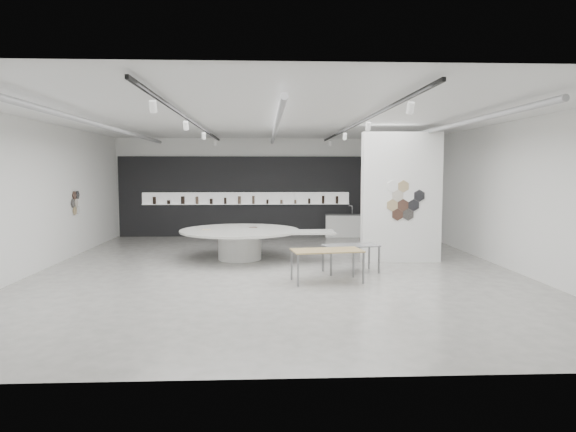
{
  "coord_description": "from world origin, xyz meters",
  "views": [
    {
      "loc": [
        -0.3,
        -13.06,
        2.53
      ],
      "look_at": [
        0.36,
        1.2,
        1.28
      ],
      "focal_mm": 32.0,
      "sensor_mm": 36.0,
      "label": 1
    }
  ],
  "objects_px": {
    "partition_column": "(401,198)",
    "sample_table_wood": "(327,252)",
    "display_island": "(242,240)",
    "sample_table_stone": "(351,247)",
    "kitchen_counter": "(345,226)"
  },
  "relations": [
    {
      "from": "partition_column",
      "to": "display_island",
      "type": "bearing_deg",
      "value": 172.81
    },
    {
      "from": "display_island",
      "to": "partition_column",
      "type": "bearing_deg",
      "value": -7.13
    },
    {
      "from": "partition_column",
      "to": "display_island",
      "type": "distance_m",
      "value": 4.64
    },
    {
      "from": "partition_column",
      "to": "display_island",
      "type": "xyz_separation_m",
      "value": [
        -4.44,
        0.56,
        -1.23
      ]
    },
    {
      "from": "partition_column",
      "to": "sample_table_stone",
      "type": "bearing_deg",
      "value": -138.75
    },
    {
      "from": "partition_column",
      "to": "sample_table_stone",
      "type": "distance_m",
      "value": 2.48
    },
    {
      "from": "kitchen_counter",
      "to": "display_island",
      "type": "bearing_deg",
      "value": -119.96
    },
    {
      "from": "sample_table_wood",
      "to": "sample_table_stone",
      "type": "xyz_separation_m",
      "value": [
        0.74,
        1.1,
        -0.06
      ]
    },
    {
      "from": "display_island",
      "to": "sample_table_wood",
      "type": "bearing_deg",
      "value": -56.31
    },
    {
      "from": "partition_column",
      "to": "sample_table_wood",
      "type": "bearing_deg",
      "value": -133.13
    },
    {
      "from": "partition_column",
      "to": "kitchen_counter",
      "type": "distance_m",
      "value": 5.75
    },
    {
      "from": "partition_column",
      "to": "kitchen_counter",
      "type": "bearing_deg",
      "value": 97.1
    },
    {
      "from": "display_island",
      "to": "kitchen_counter",
      "type": "bearing_deg",
      "value": 53.1
    },
    {
      "from": "sample_table_stone",
      "to": "kitchen_counter",
      "type": "bearing_deg",
      "value": 82.23
    },
    {
      "from": "partition_column",
      "to": "sample_table_wood",
      "type": "height_order",
      "value": "partition_column"
    }
  ]
}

